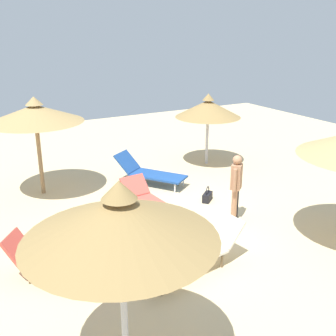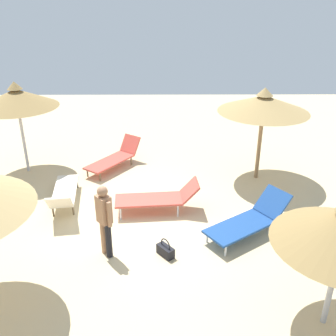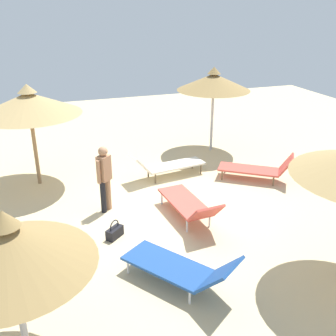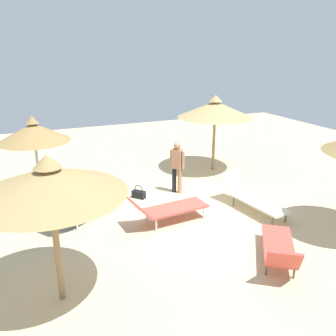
{
  "view_description": "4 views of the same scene",
  "coord_description": "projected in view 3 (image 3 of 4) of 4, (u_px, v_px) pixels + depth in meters",
  "views": [
    {
      "loc": [
        7.28,
        -4.27,
        4.31
      ],
      "look_at": [
        -0.16,
        -0.12,
        1.38
      ],
      "focal_mm": 43.38,
      "sensor_mm": 36.0,
      "label": 1
    },
    {
      "loc": [
        -0.82,
        7.85,
        5.02
      ],
      "look_at": [
        -0.87,
        0.09,
        1.39
      ],
      "focal_mm": 40.79,
      "sensor_mm": 36.0,
      "label": 2
    },
    {
      "loc": [
        -7.81,
        2.66,
        4.56
      ],
      "look_at": [
        -0.69,
        0.2,
        1.37
      ],
      "focal_mm": 41.95,
      "sensor_mm": 36.0,
      "label": 3
    },
    {
      "loc": [
        -3.79,
        -7.69,
        4.2
      ],
      "look_at": [
        -0.45,
        0.05,
        1.32
      ],
      "focal_mm": 37.39,
      "sensor_mm": 36.0,
      "label": 4
    }
  ],
  "objects": [
    {
      "name": "ground",
      "position": [
        167.0,
        211.0,
        9.4
      ],
      "size": [
        24.0,
        24.0,
        0.1
      ],
      "primitive_type": "cube",
      "color": "beige"
    },
    {
      "name": "parasol_umbrella_near_left",
      "position": [
        8.0,
        246.0,
        4.7
      ],
      "size": [
        2.13,
        2.13,
        2.35
      ],
      "color": "#B2B2B7",
      "rests_on": "ground"
    },
    {
      "name": "parasol_umbrella_far_right",
      "position": [
        29.0,
        103.0,
        9.87
      ],
      "size": [
        2.62,
        2.62,
        2.7
      ],
      "color": "olive",
      "rests_on": "ground"
    },
    {
      "name": "parasol_umbrella_center",
      "position": [
        214.0,
        82.0,
        12.26
      ],
      "size": [
        2.31,
        2.31,
        2.73
      ],
      "color": "#B2B2B7",
      "rests_on": "ground"
    },
    {
      "name": "lounge_chair_edge",
      "position": [
        166.0,
        165.0,
        10.93
      ],
      "size": [
        0.86,
        2.2,
        0.82
      ],
      "color": "silver",
      "rests_on": "ground"
    },
    {
      "name": "lounge_chair_far_left",
      "position": [
        182.0,
        268.0,
        6.7
      ],
      "size": [
        2.12,
        1.77,
        0.84
      ],
      "color": "#1E478C",
      "rests_on": "ground"
    },
    {
      "name": "lounge_chair_back",
      "position": [
        258.0,
        168.0,
        10.76
      ],
      "size": [
        1.65,
        1.96,
        0.82
      ],
      "color": "#CC4C3F",
      "rests_on": "ground"
    },
    {
      "name": "lounge_chair_front",
      "position": [
        189.0,
        204.0,
        8.76
      ],
      "size": [
        2.09,
        0.83,
        0.79
      ],
      "color": "#CC4C3F",
      "rests_on": "ground"
    },
    {
      "name": "person_standing_near_left",
      "position": [
        104.0,
        175.0,
        8.97
      ],
      "size": [
        0.35,
        0.38,
        1.6
      ],
      "color": "#A57554",
      "rests_on": "ground"
    },
    {
      "name": "handbag",
      "position": [
        115.0,
        232.0,
        8.2
      ],
      "size": [
        0.39,
        0.42,
        0.41
      ],
      "color": "black",
      "rests_on": "ground"
    }
  ]
}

